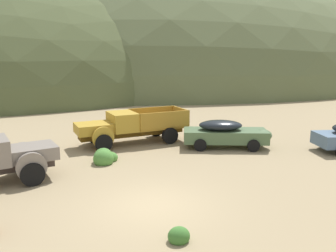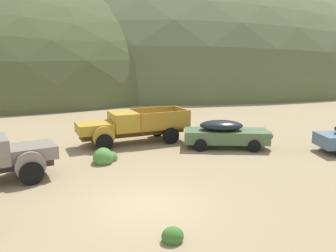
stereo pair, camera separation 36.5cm
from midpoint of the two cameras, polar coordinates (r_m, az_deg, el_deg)
ground_plane at (r=12.42m, az=-3.43°, el=-12.92°), size 300.00×300.00×0.00m
hill_distant at (r=68.38m, az=-25.18°, el=6.24°), size 80.29×72.03×36.28m
hill_far_right at (r=78.81m, az=-0.73°, el=7.91°), size 97.93×86.10×43.44m
hill_center at (r=110.49m, az=21.95°, el=8.16°), size 92.89×53.52×37.32m
truck_mustard at (r=20.39m, az=-7.54°, el=-0.15°), size 6.76×3.19×1.91m
car_weathered_green at (r=19.74m, az=9.27°, el=-1.20°), size 5.15×3.09×1.57m
bush_between_trucks at (r=17.23m, az=-11.00°, el=-5.18°), size 1.24×1.22×0.90m
bush_near_barrel at (r=10.23m, az=0.81°, el=-17.75°), size 0.64×0.58×0.54m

